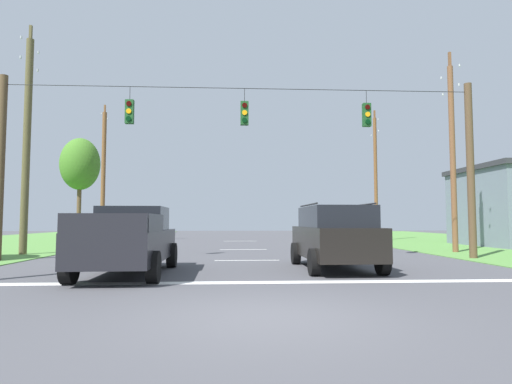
{
  "coord_description": "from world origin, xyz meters",
  "views": [
    {
      "loc": [
        -0.56,
        -6.94,
        1.53
      ],
      "look_at": [
        0.5,
        12.77,
        2.86
      ],
      "focal_mm": 30.18,
      "sensor_mm": 36.0,
      "label": 1
    }
  ],
  "objects": [
    {
      "name": "stop_bar_stripe",
      "position": [
        0.0,
        3.83,
        0.0
      ],
      "size": [
        16.01,
        0.45,
        0.01
      ],
      "primitive_type": "cube",
      "color": "white",
      "rests_on": "ground"
    },
    {
      "name": "utility_pole_far_right",
      "position": [
        10.43,
        25.45,
        5.1
      ],
      "size": [
        0.26,
        1.82,
        10.11
      ],
      "color": "brown",
      "rests_on": "ground"
    },
    {
      "name": "utility_pole_mid_left",
      "position": [
        -10.0,
        13.06,
        5.21
      ],
      "size": [
        0.33,
        1.78,
        10.63
      ],
      "color": "brown",
      "rests_on": "ground"
    },
    {
      "name": "utility_pole_far_left",
      "position": [
        -10.11,
        25.14,
        4.93
      ],
      "size": [
        0.31,
        1.62,
        10.16
      ],
      "color": "brown",
      "rests_on": "ground"
    },
    {
      "name": "suv_black",
      "position": [
        2.67,
        6.62,
        1.06
      ],
      "size": [
        2.25,
        4.82,
        2.05
      ],
      "color": "black",
      "rests_on": "ground"
    },
    {
      "name": "pickup_truck",
      "position": [
        -3.53,
        5.67,
        0.97
      ],
      "size": [
        2.36,
        5.44,
        1.95
      ],
      "color": "black",
      "rests_on": "ground"
    },
    {
      "name": "lane_dash_1",
      "position": [
        0.0,
        16.14,
        0.0
      ],
      "size": [
        2.5,
        0.15,
        0.01
      ],
      "primitive_type": "cube",
      "rotation": [
        0.0,
        0.0,
        1.57
      ],
      "color": "white",
      "rests_on": "ground"
    },
    {
      "name": "utility_pole_mid_right",
      "position": [
        10.19,
        13.39,
        4.93
      ],
      "size": [
        0.27,
        1.87,
        9.91
      ],
      "color": "brown",
      "rests_on": "ground"
    },
    {
      "name": "lane_dash_2",
      "position": [
        0.0,
        25.76,
        0.0
      ],
      "size": [
        2.5,
        0.15,
        0.01
      ],
      "primitive_type": "cube",
      "rotation": [
        0.0,
        0.0,
        1.57
      ],
      "color": "white",
      "rests_on": "ground"
    },
    {
      "name": "distant_car_crossing_white",
      "position": [
        -6.71,
        16.17,
        0.79
      ],
      "size": [
        2.22,
        4.4,
        1.52
      ],
      "color": "silver",
      "rests_on": "ground"
    },
    {
      "name": "ground_plane",
      "position": [
        0.0,
        0.0,
        0.0
      ],
      "size": [
        120.0,
        120.0,
        0.0
      ],
      "primitive_type": "plane",
      "color": "#47474C"
    },
    {
      "name": "lane_dash_0",
      "position": [
        0.0,
        9.83,
        0.0
      ],
      "size": [
        2.5,
        0.15,
        0.01
      ],
      "primitive_type": "cube",
      "rotation": [
        0.0,
        0.0,
        1.57
      ],
      "color": "white",
      "rests_on": "ground"
    },
    {
      "name": "overhead_signal_span",
      "position": [
        -0.15,
        10.08,
        3.98
      ],
      "size": [
        19.02,
        0.31,
        7.23
      ],
      "color": "brown",
      "rests_on": "ground"
    },
    {
      "name": "tree_roadside_far_right",
      "position": [
        -12.44,
        26.93,
        5.89
      ],
      "size": [
        2.99,
        2.99,
        7.96
      ],
      "color": "brown",
      "rests_on": "ground"
    }
  ]
}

